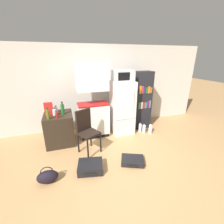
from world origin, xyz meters
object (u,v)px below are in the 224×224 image
Objects in this scene: suitcase_small_flat at (90,167)px; water_bottle_back at (150,129)px; bowl at (51,111)px; water_bottle_middle at (140,128)px; chair at (86,128)px; suitcase_large_flat at (133,161)px; cereal_box at (49,109)px; bottle_green_tall at (63,109)px; microwave at (123,76)px; bookshelf at (142,101)px; bottle_ketchup_red at (57,115)px; bottle_olive_oil at (48,114)px; bottle_milk_white at (56,110)px; bottle_clear_short at (55,112)px; kitchen_hutch at (93,104)px; refrigerator at (122,108)px; side_table at (60,128)px; water_bottle_front at (144,129)px; handbag at (48,177)px.

suitcase_small_flat is 1.64× the size of water_bottle_back.
bowl is 0.58× the size of water_bottle_middle.
chair is 1.81× the size of suitcase_large_flat.
suitcase_small_flat is (0.70, -1.52, -0.72)m from bowl.
suitcase_large_flat is (1.61, -1.37, -0.87)m from cereal_box.
bowl is 0.58× the size of cereal_box.
bottle_green_tall is 0.58× the size of suitcase_small_flat.
bottle_green_tall is 1.81× the size of bowl.
microwave is 1.79× the size of cereal_box.
water_bottle_middle is (2.43, -0.15, -0.80)m from cereal_box.
bookshelf is 0.81m from water_bottle_middle.
bookshelf reaches higher than water_bottle_back.
bottle_olive_oil is at bearing -174.76° from bottle_ketchup_red.
bottle_milk_white is at bearing 67.97° from bottle_olive_oil.
suitcase_large_flat is at bearing 8.22° from suitcase_small_flat.
bookshelf reaches higher than bottle_clear_short.
microwave is at bearing -3.91° from kitchen_hutch.
chair is (0.66, -0.52, -0.26)m from bottle_clear_short.
refrigerator is 2.75× the size of suitcase_small_flat.
side_table is 1.42m from suitcase_small_flat.
water_bottle_back reaches higher than water_bottle_middle.
water_bottle_back is (2.50, -0.42, -0.72)m from bottle_milk_white.
bottle_clear_short reaches higher than bottle_ketchup_red.
chair is (-1.13, -0.65, -1.04)m from microwave.
side_table reaches higher than water_bottle_middle.
side_table is 2.87× the size of bottle_olive_oil.
suitcase_small_flat is at bearing -104.47° from kitchen_hutch.
chair is at bearing -48.01° from bowl.
side_table is 2.26m from water_bottle_middle.
kitchen_hutch is 1.07m from bowl.
kitchen_hutch is 1.57m from water_bottle_middle.
water_bottle_front is at bearing 0.81° from bottle_ketchup_red.
refrigerator is 8.34× the size of bottle_milk_white.
bookshelf is at bearing 96.77° from water_bottle_back.
water_bottle_middle is (1.65, 0.48, -0.47)m from chair.
microwave is 1.67m from chair.
microwave is at bearing 101.17° from suitcase_large_flat.
side_table is 2.60× the size of water_bottle_middle.
kitchen_hutch is 5.48× the size of handbag.
side_table is 2.46m from bookshelf.
bottle_green_tall is at bearing -176.10° from microwave.
bookshelf is at bearing 30.32° from handbag.
microwave is 2.13m from suitcase_large_flat.
microwave is 1.97× the size of bottle_olive_oil.
bottle_olive_oil is (-0.13, -0.19, 0.03)m from bottle_clear_short.
handbag is 1.18× the size of water_bottle_front.
water_bottle_middle is at bearing 140.52° from water_bottle_back.
microwave reaches higher than bottle_olive_oil.
kitchen_hutch is at bearing 38.64° from chair.
refrigerator is 1.61m from bottle_green_tall.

